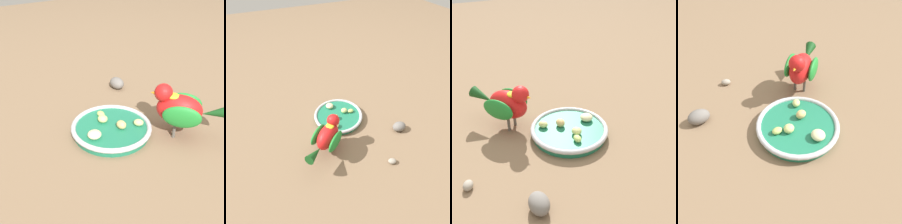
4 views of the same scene
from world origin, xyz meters
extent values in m
plane|color=#7A6047|center=(0.00, 0.00, 0.00)|extent=(4.00, 4.00, 0.00)
cylinder|color=#1E7251|center=(-0.02, -0.01, 0.01)|extent=(0.22, 0.22, 0.02)
torus|color=#B7BABF|center=(-0.02, -0.01, 0.02)|extent=(0.23, 0.23, 0.01)
ellipsoid|color=#C6D17A|center=(0.02, 0.06, 0.03)|extent=(0.04, 0.04, 0.02)
ellipsoid|color=tan|center=(0.00, 0.01, 0.03)|extent=(0.03, 0.03, 0.02)
ellipsoid|color=beige|center=(-0.01, -0.08, 0.03)|extent=(0.04, 0.04, 0.02)
ellipsoid|color=#B2CC66|center=(-0.09, -0.01, 0.03)|extent=(0.03, 0.02, 0.02)
ellipsoid|color=#C6D17A|center=(-0.06, -0.02, 0.03)|extent=(0.04, 0.04, 0.02)
cylinder|color=#59544C|center=(0.09, 0.12, 0.02)|extent=(0.01, 0.01, 0.04)
cylinder|color=#59544C|center=(0.07, 0.15, 0.02)|extent=(0.01, 0.01, 0.04)
ellipsoid|color=red|center=(0.09, 0.14, 0.08)|extent=(0.14, 0.13, 0.09)
ellipsoid|color=#1E7F2D|center=(0.12, 0.11, 0.08)|extent=(0.09, 0.08, 0.06)
ellipsoid|color=#1E7F2D|center=(0.07, 0.17, 0.08)|extent=(0.09, 0.08, 0.06)
cone|color=#144719|center=(0.16, 0.20, 0.09)|extent=(0.08, 0.08, 0.05)
sphere|color=red|center=(0.05, 0.11, 0.13)|extent=(0.07, 0.07, 0.05)
cone|color=orange|center=(0.03, 0.09, 0.12)|extent=(0.03, 0.03, 0.02)
ellipsoid|color=yellow|center=(0.07, 0.12, 0.12)|extent=(0.05, 0.05, 0.01)
ellipsoid|color=slate|center=(-0.24, 0.17, 0.02)|extent=(0.06, 0.05, 0.04)
ellipsoid|color=gray|center=(-0.11, 0.30, 0.01)|extent=(0.04, 0.03, 0.02)
camera|label=1|loc=(0.51, -0.38, 0.48)|focal=44.61mm
camera|label=2|loc=(0.24, 0.58, 0.65)|focal=30.37mm
camera|label=3|loc=(-0.64, 0.29, 0.52)|focal=46.08mm
camera|label=4|loc=(-0.26, -0.34, 0.47)|focal=35.20mm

